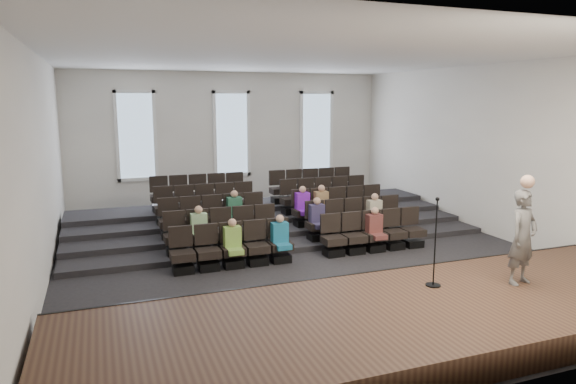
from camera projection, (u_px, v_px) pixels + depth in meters
name	position (u px, v px, depth m)	size (l,w,h in m)	color
ground	(299.00, 252.00, 13.53)	(14.00, 14.00, 0.00)	black
ceiling	(299.00, 57.00, 12.65)	(12.00, 14.00, 0.02)	white
wall_back	(231.00, 139.00, 19.57)	(12.00, 0.04, 5.00)	white
wall_front	(499.00, 214.00, 6.61)	(12.00, 0.04, 5.00)	white
wall_left	(39.00, 169.00, 11.03)	(0.04, 14.00, 5.00)	white
wall_right	(488.00, 150.00, 15.16)	(0.04, 14.00, 5.00)	white
stage	(408.00, 319.00, 8.78)	(11.80, 3.60, 0.50)	#442D1D
stage_lip	(359.00, 285.00, 10.42)	(11.80, 0.06, 0.52)	black
risers	(262.00, 219.00, 16.42)	(11.80, 4.80, 0.60)	black
seating_rows	(279.00, 215.00, 14.83)	(6.80, 4.70, 1.67)	black
windows	(232.00, 134.00, 19.47)	(8.44, 0.10, 3.24)	white
audience	(295.00, 218.00, 13.83)	(5.45, 2.64, 1.10)	#83B247
speaker	(523.00, 237.00, 9.66)	(0.66, 0.43, 1.81)	#595754
mic_stand	(434.00, 260.00, 9.59)	(0.29, 0.29, 1.71)	black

